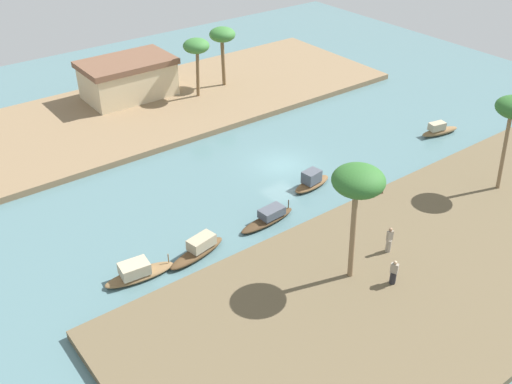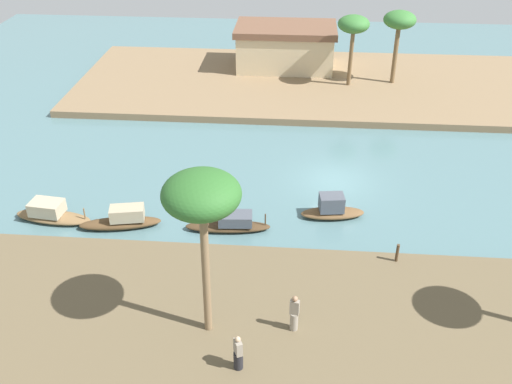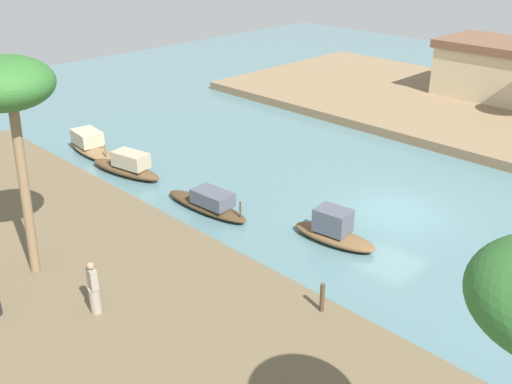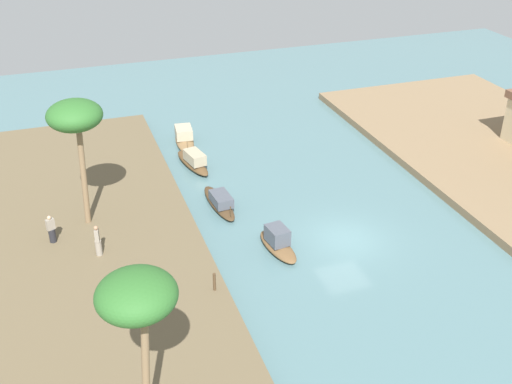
{
  "view_description": "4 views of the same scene",
  "coord_description": "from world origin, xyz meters",
  "px_view_note": "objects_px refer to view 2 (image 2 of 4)",
  "views": [
    {
      "loc": [
        -25.29,
        -30.23,
        22.26
      ],
      "look_at": [
        -4.98,
        -3.33,
        1.1
      ],
      "focal_mm": 41.34,
      "sensor_mm": 36.0,
      "label": 1
    },
    {
      "loc": [
        -2.27,
        -29.23,
        17.09
      ],
      "look_at": [
        -4.4,
        -2.91,
        0.8
      ],
      "focal_mm": 40.22,
      "sensor_mm": 36.0,
      "label": 2
    },
    {
      "loc": [
        11.03,
        -19.24,
        10.88
      ],
      "look_at": [
        -4.55,
        -3.59,
        0.59
      ],
      "focal_mm": 40.91,
      "sensor_mm": 36.0,
      "label": 3
    },
    {
      "loc": [
        24.79,
        -13.58,
        18.37
      ],
      "look_at": [
        -4.84,
        -3.41,
        1.0
      ],
      "focal_mm": 43.7,
      "sensor_mm": 36.0,
      "label": 4
    }
  ],
  "objects_px": {
    "sampan_open_hull": "(332,209)",
    "palm_tree_left_near": "(201,198)",
    "palm_tree_right_tall": "(400,22)",
    "sampan_foreground": "(51,214)",
    "palm_tree_right_short": "(354,26)",
    "sampan_upstream_small": "(230,224)",
    "sampan_with_red_awning": "(123,220)",
    "mooring_post": "(397,253)",
    "riverside_building": "(285,46)",
    "person_by_mooring": "(238,355)",
    "person_on_near_bank": "(294,315)"
  },
  "relations": [
    {
      "from": "sampan_open_hull",
      "to": "palm_tree_left_near",
      "type": "height_order",
      "value": "palm_tree_left_near"
    },
    {
      "from": "palm_tree_right_tall",
      "to": "sampan_open_hull",
      "type": "bearing_deg",
      "value": -105.76
    },
    {
      "from": "sampan_open_hull",
      "to": "palm_tree_left_near",
      "type": "bearing_deg",
      "value": -127.52
    },
    {
      "from": "sampan_foreground",
      "to": "palm_tree_right_short",
      "type": "bearing_deg",
      "value": 56.16
    },
    {
      "from": "sampan_foreground",
      "to": "sampan_upstream_small",
      "type": "height_order",
      "value": "sampan_foreground"
    },
    {
      "from": "sampan_with_red_awning",
      "to": "mooring_post",
      "type": "height_order",
      "value": "mooring_post"
    },
    {
      "from": "sampan_foreground",
      "to": "riverside_building",
      "type": "xyz_separation_m",
      "value": [
        11.36,
        23.4,
        1.86
      ]
    },
    {
      "from": "person_by_mooring",
      "to": "palm_tree_right_short",
      "type": "xyz_separation_m",
      "value": [
        5.64,
        28.98,
        4.01
      ]
    },
    {
      "from": "palm_tree_right_tall",
      "to": "riverside_building",
      "type": "height_order",
      "value": "palm_tree_right_tall"
    },
    {
      "from": "palm_tree_right_tall",
      "to": "palm_tree_left_near",
      "type": "bearing_deg",
      "value": -110.68
    },
    {
      "from": "mooring_post",
      "to": "person_by_mooring",
      "type": "bearing_deg",
      "value": -134.01
    },
    {
      "from": "palm_tree_left_near",
      "to": "mooring_post",
      "type": "bearing_deg",
      "value": 30.99
    },
    {
      "from": "palm_tree_left_near",
      "to": "person_on_near_bank",
      "type": "bearing_deg",
      "value": 1.77
    },
    {
      "from": "palm_tree_right_tall",
      "to": "riverside_building",
      "type": "xyz_separation_m",
      "value": [
        -8.67,
        2.89,
        -3.01
      ]
    },
    {
      "from": "person_on_near_bank",
      "to": "riverside_building",
      "type": "height_order",
      "value": "riverside_building"
    },
    {
      "from": "person_on_near_bank",
      "to": "palm_tree_left_near",
      "type": "relative_size",
      "value": 0.24
    },
    {
      "from": "sampan_open_hull",
      "to": "person_by_mooring",
      "type": "distance_m",
      "value": 11.64
    },
    {
      "from": "mooring_post",
      "to": "sampan_open_hull",
      "type": "bearing_deg",
      "value": 123.87
    },
    {
      "from": "sampan_upstream_small",
      "to": "palm_tree_left_near",
      "type": "distance_m",
      "value": 9.6
    },
    {
      "from": "sampan_upstream_small",
      "to": "person_by_mooring",
      "type": "height_order",
      "value": "person_by_mooring"
    },
    {
      "from": "riverside_building",
      "to": "sampan_foreground",
      "type": "bearing_deg",
      "value": -115.82
    },
    {
      "from": "riverside_building",
      "to": "palm_tree_right_short",
      "type": "bearing_deg",
      "value": -36.95
    },
    {
      "from": "sampan_upstream_small",
      "to": "mooring_post",
      "type": "bearing_deg",
      "value": -21.57
    },
    {
      "from": "sampan_upstream_small",
      "to": "sampan_with_red_awning",
      "type": "relative_size",
      "value": 1.03
    },
    {
      "from": "mooring_post",
      "to": "palm_tree_right_short",
      "type": "distance_m",
      "value": 22.58
    },
    {
      "from": "sampan_open_hull",
      "to": "person_by_mooring",
      "type": "relative_size",
      "value": 2.24
    },
    {
      "from": "sampan_upstream_small",
      "to": "sampan_with_red_awning",
      "type": "xyz_separation_m",
      "value": [
        -5.55,
        -0.2,
        0.08
      ]
    },
    {
      "from": "palm_tree_left_near",
      "to": "palm_tree_right_short",
      "type": "distance_m",
      "value": 27.89
    },
    {
      "from": "palm_tree_right_tall",
      "to": "mooring_post",
      "type": "bearing_deg",
      "value": -96.32
    },
    {
      "from": "sampan_upstream_small",
      "to": "person_on_near_bank",
      "type": "xyz_separation_m",
      "value": [
        3.39,
        -7.23,
        0.88
      ]
    },
    {
      "from": "sampan_open_hull",
      "to": "palm_tree_right_short",
      "type": "height_order",
      "value": "palm_tree_right_short"
    },
    {
      "from": "person_by_mooring",
      "to": "riverside_building",
      "type": "bearing_deg",
      "value": 153.37
    },
    {
      "from": "sampan_with_red_awning",
      "to": "palm_tree_right_short",
      "type": "xyz_separation_m",
      "value": [
        12.6,
        19.82,
        4.74
      ]
    },
    {
      "from": "sampan_foreground",
      "to": "sampan_with_red_awning",
      "type": "xyz_separation_m",
      "value": [
        3.92,
        -0.31,
        0.02
      ]
    },
    {
      "from": "person_on_near_bank",
      "to": "palm_tree_right_tall",
      "type": "height_order",
      "value": "palm_tree_right_tall"
    },
    {
      "from": "sampan_open_hull",
      "to": "sampan_foreground",
      "type": "relative_size",
      "value": 0.82
    },
    {
      "from": "sampan_with_red_awning",
      "to": "palm_tree_left_near",
      "type": "xyz_separation_m",
      "value": [
        5.56,
        -7.13,
        6.12
      ]
    },
    {
      "from": "palm_tree_right_short",
      "to": "palm_tree_left_near",
      "type": "bearing_deg",
      "value": -104.64
    },
    {
      "from": "sampan_foreground",
      "to": "palm_tree_left_near",
      "type": "bearing_deg",
      "value": -31.72
    },
    {
      "from": "sampan_foreground",
      "to": "person_on_near_bank",
      "type": "bearing_deg",
      "value": -23.3
    },
    {
      "from": "palm_tree_right_tall",
      "to": "person_by_mooring",
      "type": "bearing_deg",
      "value": -106.98
    },
    {
      "from": "person_on_near_bank",
      "to": "mooring_post",
      "type": "xyz_separation_m",
      "value": [
        4.61,
        4.69,
        -0.28
      ]
    },
    {
      "from": "sampan_with_red_awning",
      "to": "palm_tree_left_near",
      "type": "bearing_deg",
      "value": -63.11
    },
    {
      "from": "sampan_with_red_awning",
      "to": "sampan_upstream_small",
      "type": "bearing_deg",
      "value": -8.98
    },
    {
      "from": "palm_tree_right_tall",
      "to": "person_on_near_bank",
      "type": "bearing_deg",
      "value": -104.45
    },
    {
      "from": "sampan_open_hull",
      "to": "person_by_mooring",
      "type": "height_order",
      "value": "person_by_mooring"
    },
    {
      "from": "person_on_near_bank",
      "to": "palm_tree_right_tall",
      "type": "xyz_separation_m",
      "value": [
        7.18,
        27.85,
        4.05
      ]
    },
    {
      "from": "mooring_post",
      "to": "sampan_with_red_awning",
      "type": "bearing_deg",
      "value": 170.23
    },
    {
      "from": "palm_tree_right_tall",
      "to": "sampan_upstream_small",
      "type": "bearing_deg",
      "value": -117.14
    },
    {
      "from": "sampan_open_hull",
      "to": "sampan_upstream_small",
      "type": "xyz_separation_m",
      "value": [
        -5.21,
        -1.63,
        -0.1
      ]
    }
  ]
}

